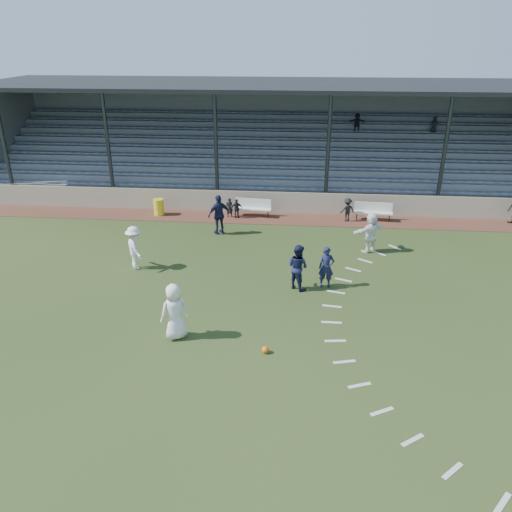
{
  "coord_description": "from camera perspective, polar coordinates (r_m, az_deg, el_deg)",
  "views": [
    {
      "loc": [
        1.6,
        -14.99,
        9.07
      ],
      "look_at": [
        0.0,
        2.5,
        1.3
      ],
      "focal_mm": 35.0,
      "sensor_mm": 36.0,
      "label": 1
    }
  ],
  "objects": [
    {
      "name": "player_navy_lead",
      "position": [
        19.57,
        8.04,
        -1.28
      ],
      "size": [
        0.62,
        0.43,
        1.66
      ],
      "primitive_type": "imported",
      "rotation": [
        0.0,
        0.0,
        0.05
      ],
      "color": "#15193B",
      "rests_on": "ground"
    },
    {
      "name": "retaining_wall",
      "position": [
        27.9,
        1.7,
        6.19
      ],
      "size": [
        34.0,
        0.18,
        1.2
      ],
      "primitive_type": "cube",
      "color": "#B7A88D",
      "rests_on": "ground"
    },
    {
      "name": "grandstand",
      "position": [
        32.03,
        2.29,
        11.47
      ],
      "size": [
        34.6,
        9.0,
        6.61
      ],
      "color": "gray",
      "rests_on": "ground"
    },
    {
      "name": "player_white_wing",
      "position": [
        21.5,
        -13.68,
        0.93
      ],
      "size": [
        1.26,
        1.39,
        1.87
      ],
      "primitive_type": "imported",
      "rotation": [
        0.0,
        0.0,
        2.18
      ],
      "color": "white",
      "rests_on": "ground"
    },
    {
      "name": "sub_left_far",
      "position": [
        26.98,
        -2.2,
        5.44
      ],
      "size": [
        0.65,
        0.34,
        1.06
      ],
      "primitive_type": "imported",
      "rotation": [
        0.0,
        0.0,
        3.28
      ],
      "color": "black",
      "rests_on": "cinder_track"
    },
    {
      "name": "sub_left_near",
      "position": [
        27.17,
        -3.06,
        5.56
      ],
      "size": [
        0.43,
        0.33,
        1.06
      ],
      "primitive_type": "imported",
      "rotation": [
        0.0,
        0.0,
        3.35
      ],
      "color": "black",
      "rests_on": "cinder_track"
    },
    {
      "name": "penalty_arc",
      "position": [
        17.69,
        12.77,
        -7.61
      ],
      "size": [
        3.89,
        14.63,
        0.01
      ],
      "color": "silver",
      "rests_on": "ground"
    },
    {
      "name": "bench_left",
      "position": [
        27.28,
        -0.36,
        5.75
      ],
      "size": [
        2.03,
        0.65,
        0.95
      ],
      "rotation": [
        0.0,
        0.0,
        -0.1
      ],
      "color": "silver",
      "rests_on": "cinder_track"
    },
    {
      "name": "football",
      "position": [
        15.8,
        1.08,
        -10.66
      ],
      "size": [
        0.22,
        0.22,
        0.22
      ],
      "primitive_type": "sphere",
      "color": "orange",
      "rests_on": "ground"
    },
    {
      "name": "player_white_lead",
      "position": [
        16.32,
        -9.28,
        -6.29
      ],
      "size": [
        1.11,
        1.01,
        1.91
      ],
      "primitive_type": "imported",
      "rotation": [
        0.0,
        0.0,
        3.7
      ],
      "color": "white",
      "rests_on": "ground"
    },
    {
      "name": "player_navy_mid",
      "position": [
        19.3,
        4.8,
        -1.24
      ],
      "size": [
        1.12,
        1.09,
        1.82
      ],
      "primitive_type": "imported",
      "rotation": [
        0.0,
        0.0,
        2.46
      ],
      "color": "#15193B",
      "rests_on": "ground"
    },
    {
      "name": "sub_right",
      "position": [
        26.93,
        10.39,
        5.24
      ],
      "size": [
        0.92,
        0.74,
        1.25
      ],
      "primitive_type": "imported",
      "rotation": [
        0.0,
        0.0,
        3.54
      ],
      "color": "black",
      "rests_on": "cinder_track"
    },
    {
      "name": "ground",
      "position": [
        17.59,
        -0.75,
        -7.17
      ],
      "size": [
        90.0,
        90.0,
        0.0
      ],
      "primitive_type": "plane",
      "color": "#293917",
      "rests_on": "ground"
    },
    {
      "name": "player_navy_wing",
      "position": [
        24.73,
        -4.23,
        4.74
      ],
      "size": [
        1.24,
        1.05,
        1.99
      ],
      "primitive_type": "imported",
      "rotation": [
        0.0,
        0.0,
        3.73
      ],
      "color": "#15193B",
      "rests_on": "ground"
    },
    {
      "name": "bench_right",
      "position": [
        27.38,
        13.26,
        5.17
      ],
      "size": [
        2.02,
        0.58,
        0.95
      ],
      "rotation": [
        0.0,
        0.0,
        -0.07
      ],
      "color": "silver",
      "rests_on": "cinder_track"
    },
    {
      "name": "player_white_back",
      "position": [
        23.17,
        12.99,
        2.69
      ],
      "size": [
        1.72,
        1.5,
        1.88
      ],
      "primitive_type": "imported",
      "rotation": [
        0.0,
        0.0,
        3.79
      ],
      "color": "white",
      "rests_on": "ground"
    },
    {
      "name": "trash_bin",
      "position": [
        28.01,
        -11.04,
        5.53
      ],
      "size": [
        0.55,
        0.55,
        0.88
      ],
      "primitive_type": "cylinder",
      "color": "yellow",
      "rests_on": "cinder_track"
    },
    {
      "name": "cinder_track",
      "position": [
        27.09,
        1.54,
        4.33
      ],
      "size": [
        34.0,
        2.0,
        0.02
      ],
      "primitive_type": "cube",
      "color": "#4E2A1F",
      "rests_on": "ground"
    }
  ]
}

